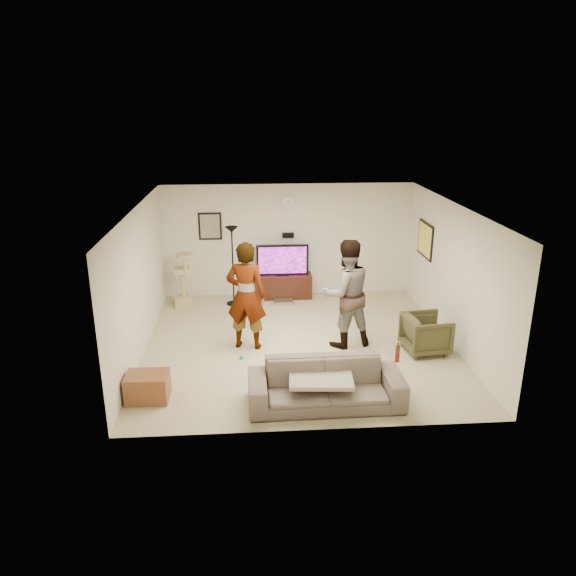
{
  "coord_description": "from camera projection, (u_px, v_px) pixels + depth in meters",
  "views": [
    {
      "loc": [
        -0.86,
        -9.01,
        4.18
      ],
      "look_at": [
        -0.18,
        0.2,
        1.01
      ],
      "focal_mm": 34.03,
      "sensor_mm": 36.0,
      "label": 1
    }
  ],
  "objects": [
    {
      "name": "wall_front",
      "position": [
        319.0,
        345.0,
        6.92
      ],
      "size": [
        5.5,
        0.04,
        2.5
      ],
      "primitive_type": "cube",
      "color": "beige",
      "rests_on": "floor"
    },
    {
      "name": "person_left",
      "position": [
        246.0,
        296.0,
        9.49
      ],
      "size": [
        0.8,
        0.62,
        1.94
      ],
      "primitive_type": "imported",
      "rotation": [
        0.0,
        0.0,
        2.9
      ],
      "color": "#AEAEAE",
      "rests_on": "floor"
    },
    {
      "name": "wall_speaker",
      "position": [
        288.0,
        235.0,
        12.01
      ],
      "size": [
        0.25,
        0.1,
        0.1
      ],
      "primitive_type": "cube",
      "color": "black",
      "rests_on": "wall_back"
    },
    {
      "name": "wall_back",
      "position": [
        288.0,
        240.0,
        12.11
      ],
      "size": [
        5.5,
        0.04,
        2.5
      ],
      "primitive_type": "cube",
      "color": "beige",
      "rests_on": "floor"
    },
    {
      "name": "throw_blanket",
      "position": [
        321.0,
        377.0,
        7.8
      ],
      "size": [
        0.95,
        0.77,
        0.06
      ],
      "primitive_type": "cube",
      "rotation": [
        0.0,
        0.0,
        -0.08
      ],
      "color": "#B6AC8F",
      "rests_on": "sofa"
    },
    {
      "name": "picture_back",
      "position": [
        210.0,
        226.0,
        11.86
      ],
      "size": [
        0.42,
        0.03,
        0.52
      ],
      "primitive_type": "cube",
      "color": "gray",
      "rests_on": "wall_back"
    },
    {
      "name": "side_table",
      "position": [
        148.0,
        387.0,
        8.01
      ],
      "size": [
        0.62,
        0.47,
        0.41
      ],
      "primitive_type": "cube",
      "rotation": [
        0.0,
        0.0,
        -0.02
      ],
      "color": "brown",
      "rests_on": "floor"
    },
    {
      "name": "beer_bottle",
      "position": [
        398.0,
        354.0,
        7.76
      ],
      "size": [
        0.06,
        0.06,
        0.25
      ],
      "primitive_type": "cylinder",
      "color": "#4B240F",
      "rests_on": "sofa"
    },
    {
      "name": "ceiling",
      "position": [
        300.0,
        207.0,
        9.1
      ],
      "size": [
        5.5,
        5.5,
        0.02
      ],
      "primitive_type": "cube",
      "color": "silver",
      "rests_on": "wall_back"
    },
    {
      "name": "toy_ball",
      "position": [
        241.0,
        357.0,
        9.32
      ],
      "size": [
        0.06,
        0.06,
        0.06
      ],
      "primitive_type": "sphere",
      "color": "teal",
      "rests_on": "floor"
    },
    {
      "name": "tv",
      "position": [
        282.0,
        260.0,
        11.99
      ],
      "size": [
        1.14,
        0.08,
        0.68
      ],
      "primitive_type": "cube",
      "color": "black",
      "rests_on": "tv_stand"
    },
    {
      "name": "wall_left",
      "position": [
        139.0,
        282.0,
        9.32
      ],
      "size": [
        0.04,
        5.5,
        2.5
      ],
      "primitive_type": "cube",
      "color": "beige",
      "rests_on": "floor"
    },
    {
      "name": "tv_stand",
      "position": [
        283.0,
        286.0,
        12.19
      ],
      "size": [
        1.28,
        0.45,
        0.53
      ],
      "primitive_type": "cube",
      "color": "black",
      "rests_on": "floor"
    },
    {
      "name": "cat_tree",
      "position": [
        183.0,
        280.0,
        11.6
      ],
      "size": [
        0.41,
        0.41,
        1.16
      ],
      "primitive_type": "cube",
      "rotation": [
        0.0,
        0.0,
        0.11
      ],
      "color": "tan",
      "rests_on": "floor"
    },
    {
      "name": "picture_right",
      "position": [
        425.0,
        240.0,
        11.13
      ],
      "size": [
        0.03,
        0.78,
        0.62
      ],
      "primitive_type": "cube",
      "color": "yellow",
      "rests_on": "wall_right"
    },
    {
      "name": "sofa",
      "position": [
        326.0,
        384.0,
        7.84
      ],
      "size": [
        2.24,
        0.9,
        0.65
      ],
      "primitive_type": "imported",
      "rotation": [
        0.0,
        0.0,
        0.01
      ],
      "color": "#63564A",
      "rests_on": "floor"
    },
    {
      "name": "console_box",
      "position": [
        283.0,
        302.0,
        11.89
      ],
      "size": [
        0.4,
        0.3,
        0.07
      ],
      "primitive_type": "cube",
      "color": "#B1B1B5",
      "rests_on": "floor"
    },
    {
      "name": "wall_clock",
      "position": [
        288.0,
        202.0,
        11.8
      ],
      "size": [
        0.26,
        0.04,
        0.26
      ],
      "primitive_type": "cylinder",
      "rotation": [
        1.57,
        0.0,
        0.0
      ],
      "color": "silver",
      "rests_on": "wall_back"
    },
    {
      "name": "floor_lamp",
      "position": [
        233.0,
        266.0,
        11.59
      ],
      "size": [
        0.32,
        0.32,
        1.7
      ],
      "primitive_type": "cylinder",
      "color": "black",
      "rests_on": "floor"
    },
    {
      "name": "person_right",
      "position": [
        346.0,
        294.0,
        9.58
      ],
      "size": [
        1.1,
        0.94,
        1.95
      ],
      "primitive_type": "imported",
      "rotation": [
        0.0,
        0.0,
        3.38
      ],
      "color": "#416093",
      "rests_on": "floor"
    },
    {
      "name": "tv_screen",
      "position": [
        283.0,
        260.0,
        11.95
      ],
      "size": [
        1.05,
        0.01,
        0.6
      ],
      "primitive_type": "cube",
      "color": "#D618C6",
      "rests_on": "tv"
    },
    {
      "name": "wall_right",
      "position": [
        453.0,
        275.0,
        9.7
      ],
      "size": [
        0.04,
        5.5,
        2.5
      ],
      "primitive_type": "cube",
      "color": "beige",
      "rests_on": "floor"
    },
    {
      "name": "floor",
      "position": [
        299.0,
        344.0,
        9.92
      ],
      "size": [
        5.5,
        5.5,
        0.02
      ],
      "primitive_type": "cube",
      "color": "tan",
      "rests_on": "ground"
    },
    {
      "name": "armchair",
      "position": [
        426.0,
        334.0,
        9.51
      ],
      "size": [
        0.81,
        0.8,
        0.67
      ],
      "primitive_type": "imported",
      "rotation": [
        0.0,
        0.0,
        1.68
      ],
      "color": "#3F3B22",
      "rests_on": "floor"
    }
  ]
}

